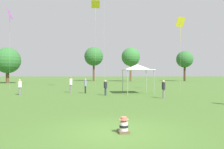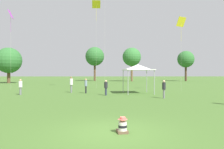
{
  "view_description": "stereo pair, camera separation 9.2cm",
  "coord_description": "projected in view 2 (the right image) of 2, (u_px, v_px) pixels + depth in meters",
  "views": [
    {
      "loc": [
        -0.2,
        -8.17,
        2.2
      ],
      "look_at": [
        0.12,
        6.8,
        2.12
      ],
      "focal_mm": 35.0,
      "sensor_mm": 36.0,
      "label": 1
    },
    {
      "loc": [
        -0.11,
        -8.17,
        2.2
      ],
      "look_at": [
        0.12,
        6.8,
        2.12
      ],
      "focal_mm": 35.0,
      "sensor_mm": 36.0,
      "label": 2
    }
  ],
  "objects": [
    {
      "name": "canopy_tent",
      "position": [
        138.0,
        67.0,
        23.79
      ],
      "size": [
        3.41,
        3.41,
        3.18
      ],
      "rotation": [
        0.0,
        0.0,
        0.11
      ],
      "color": "white",
      "rests_on": "ground"
    },
    {
      "name": "kite_2",
      "position": [
        11.0,
        16.0,
        28.97
      ],
      "size": [
        0.66,
        1.23,
        10.61
      ],
      "rotation": [
        0.0,
        0.0,
        0.94
      ],
      "color": "#B738C6",
      "rests_on": "ground"
    },
    {
      "name": "ground_plane",
      "position": [
        112.0,
        132.0,
        8.18
      ],
      "size": [
        300.0,
        300.0,
        0.0
      ],
      "primitive_type": "plane",
      "color": "#426628"
    },
    {
      "name": "person_standing_1",
      "position": [
        71.0,
        83.0,
        24.88
      ],
      "size": [
        0.38,
        0.38,
        1.83
      ],
      "rotation": [
        0.0,
        0.0,
        4.65
      ],
      "color": "slate",
      "rests_on": "ground"
    },
    {
      "name": "kite_1",
      "position": [
        181.0,
        23.0,
        27.22
      ],
      "size": [
        1.33,
        1.05,
        9.19
      ],
      "rotation": [
        0.0,
        0.0,
        2.84
      ],
      "color": "yellow",
      "rests_on": "ground"
    },
    {
      "name": "kite_0",
      "position": [
        96.0,
        7.0,
        31.61
      ],
      "size": [
        1.24,
        0.83,
        12.7
      ],
      "rotation": [
        0.0,
        0.0,
        2.42
      ],
      "color": "yellow",
      "rests_on": "ground"
    },
    {
      "name": "seated_toddler",
      "position": [
        122.0,
        126.0,
        8.02
      ],
      "size": [
        0.46,
        0.54,
        0.61
      ],
      "rotation": [
        0.0,
        0.0,
        0.17
      ],
      "color": "brown",
      "rests_on": "ground"
    },
    {
      "name": "person_standing_0",
      "position": [
        86.0,
        84.0,
        24.02
      ],
      "size": [
        0.32,
        0.32,
        1.62
      ],
      "rotation": [
        0.0,
        0.0,
        4.63
      ],
      "color": "black",
      "rests_on": "ground"
    },
    {
      "name": "distant_tree_0",
      "position": [
        132.0,
        57.0,
        59.73
      ],
      "size": [
        5.06,
        5.06,
        9.24
      ],
      "color": "brown",
      "rests_on": "ground"
    },
    {
      "name": "person_standing_4",
      "position": [
        106.0,
        86.0,
        21.71
      ],
      "size": [
        0.42,
        0.42,
        1.52
      ],
      "rotation": [
        0.0,
        0.0,
        4.97
      ],
      "color": "#282D42",
      "rests_on": "ground"
    },
    {
      "name": "distant_tree_1",
      "position": [
        9.0,
        61.0,
        48.98
      ],
      "size": [
        5.76,
        5.76,
        8.0
      ],
      "color": "brown",
      "rests_on": "ground"
    },
    {
      "name": "distant_tree_3",
      "position": [
        186.0,
        59.0,
        61.57
      ],
      "size": [
        4.69,
        4.69,
        8.55
      ],
      "color": "#473323",
      "rests_on": "ground"
    },
    {
      "name": "person_standing_2",
      "position": [
        20.0,
        86.0,
        22.25
      ],
      "size": [
        0.52,
        0.52,
        1.6
      ],
      "rotation": [
        0.0,
        0.0,
        0.86
      ],
      "color": "slate",
      "rests_on": "ground"
    },
    {
      "name": "person_standing_3",
      "position": [
        164.0,
        87.0,
        19.15
      ],
      "size": [
        0.39,
        0.39,
        1.6
      ],
      "rotation": [
        0.0,
        0.0,
        5.96
      ],
      "color": "slate",
      "rests_on": "ground"
    },
    {
      "name": "distant_tree_2",
      "position": [
        95.0,
        57.0,
        63.01
      ],
      "size": [
        5.43,
        5.43,
        9.83
      ],
      "color": "brown",
      "rests_on": "ground"
    }
  ]
}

